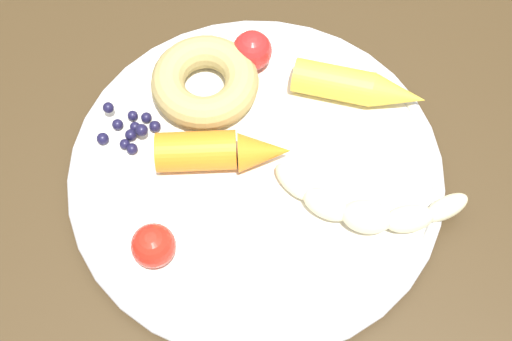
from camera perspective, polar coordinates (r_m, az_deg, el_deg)
The scene contains 9 objects.
dining_table at distance 0.76m, azimuth -2.58°, elevation -2.57°, with size 1.09×0.77×0.77m.
plate at distance 0.65m, azimuth 0.00°, elevation -0.12°, with size 0.35×0.35×0.02m.
banana at distance 0.63m, azimuth 9.07°, elevation -3.08°, with size 0.15×0.12×0.03m.
carrot_orange at distance 0.64m, azimuth -2.57°, elevation 1.41°, with size 0.13×0.08×0.04m.
carrot_yellow at distance 0.68m, azimuth 8.39°, elevation 6.73°, with size 0.12×0.11×0.03m.
donut at distance 0.68m, azimuth -4.18°, elevation 7.20°, with size 0.10×0.10×0.03m, color tan.
blueberry_pile at distance 0.67m, azimuth -10.25°, elevation 3.35°, with size 0.06×0.06×0.02m.
tomato_near at distance 0.70m, azimuth -0.31°, elevation 9.74°, with size 0.04×0.04×0.04m, color red.
tomato_mid at distance 0.60m, azimuth -8.36°, elevation -6.08°, with size 0.04×0.04×0.04m, color red.
Camera 1 is at (0.11, 0.30, 1.36)m, focal length 49.12 mm.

